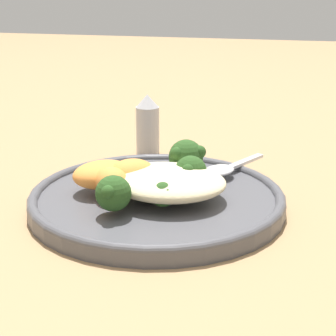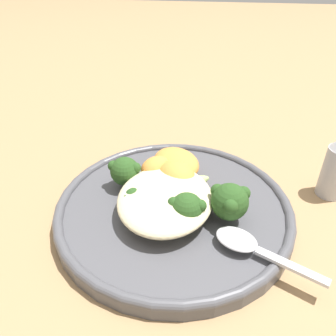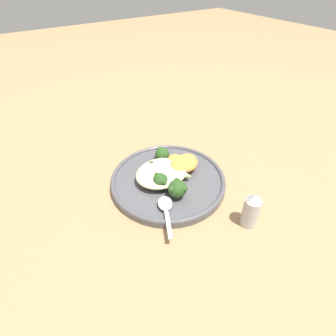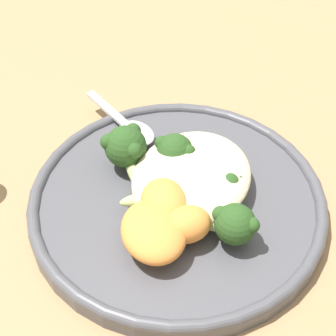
# 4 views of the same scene
# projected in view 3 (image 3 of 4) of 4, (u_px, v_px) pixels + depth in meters

# --- Properties ---
(ground_plane) EXTENTS (4.00, 4.00, 0.00)m
(ground_plane) POSITION_uv_depth(u_px,v_px,m) (169.00, 177.00, 0.69)
(ground_plane) COLOR #9E7A51
(plate) EXTENTS (0.29, 0.29, 0.02)m
(plate) POSITION_uv_depth(u_px,v_px,m) (168.00, 180.00, 0.67)
(plate) COLOR #4C4C51
(plate) RESTS_ON ground_plane
(quinoa_mound) EXTENTS (0.13, 0.11, 0.03)m
(quinoa_mound) POSITION_uv_depth(u_px,v_px,m) (161.00, 173.00, 0.65)
(quinoa_mound) COLOR beige
(quinoa_mound) RESTS_ON plate
(broccoli_stalk_0) EXTENTS (0.04, 0.12, 0.04)m
(broccoli_stalk_0) POSITION_uv_depth(u_px,v_px,m) (165.00, 158.00, 0.69)
(broccoli_stalk_0) COLOR #ADC675
(broccoli_stalk_0) RESTS_ON plate
(broccoli_stalk_1) EXTENTS (0.08, 0.10, 0.03)m
(broccoli_stalk_1) POSITION_uv_depth(u_px,v_px,m) (164.00, 170.00, 0.66)
(broccoli_stalk_1) COLOR #ADC675
(broccoli_stalk_1) RESTS_ON plate
(broccoli_stalk_2) EXTENTS (0.10, 0.04, 0.04)m
(broccoli_stalk_2) POSITION_uv_depth(u_px,v_px,m) (164.00, 180.00, 0.63)
(broccoli_stalk_2) COLOR #ADC675
(broccoli_stalk_2) RESTS_ON plate
(broccoli_stalk_3) EXTENTS (0.08, 0.09, 0.04)m
(broccoli_stalk_3) POSITION_uv_depth(u_px,v_px,m) (178.00, 187.00, 0.60)
(broccoli_stalk_3) COLOR #ADC675
(broccoli_stalk_3) RESTS_ON plate
(sweet_potato_chunk_0) EXTENTS (0.09, 0.09, 0.03)m
(sweet_potato_chunk_0) POSITION_uv_depth(u_px,v_px,m) (187.00, 163.00, 0.68)
(sweet_potato_chunk_0) COLOR orange
(sweet_potato_chunk_0) RESTS_ON plate
(sweet_potato_chunk_1) EXTENTS (0.07, 0.07, 0.03)m
(sweet_potato_chunk_1) POSITION_uv_depth(u_px,v_px,m) (178.00, 167.00, 0.66)
(sweet_potato_chunk_1) COLOR orange
(sweet_potato_chunk_1) RESTS_ON plate
(sweet_potato_chunk_2) EXTENTS (0.06, 0.06, 0.03)m
(sweet_potato_chunk_2) POSITION_uv_depth(u_px,v_px,m) (176.00, 160.00, 0.69)
(sweet_potato_chunk_2) COLOR orange
(sweet_potato_chunk_2) RESTS_ON plate
(spoon) EXTENTS (0.07, 0.11, 0.01)m
(spoon) POSITION_uv_depth(u_px,v_px,m) (166.00, 206.00, 0.58)
(spoon) COLOR silver
(spoon) RESTS_ON plate
(salt_shaker) EXTENTS (0.03, 0.03, 0.09)m
(salt_shaker) POSITION_uv_depth(u_px,v_px,m) (251.00, 210.00, 0.55)
(salt_shaker) COLOR #B2B2B7
(salt_shaker) RESTS_ON ground_plane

